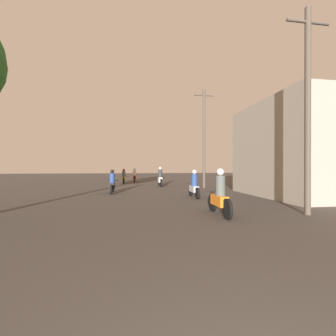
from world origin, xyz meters
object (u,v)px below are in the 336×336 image
(building_right_near, at_px, (297,150))
(motorcycle_orange, at_px, (220,197))
(motorcycle_black, at_px, (112,184))
(motorcycle_red, at_px, (134,176))
(utility_pole_near, at_px, (308,106))
(motorcycle_yellow, at_px, (124,177))
(motorcycle_white, at_px, (160,178))
(utility_pole_far, at_px, (204,136))
(motorcycle_silver, at_px, (194,186))

(building_right_near, bearing_deg, motorcycle_orange, -146.43)
(motorcycle_black, xyz_separation_m, motorcycle_red, (1.44, 10.58, 0.02))
(building_right_near, relative_size, utility_pole_near, 0.93)
(building_right_near, bearing_deg, utility_pole_near, -125.34)
(utility_pole_near, bearing_deg, motorcycle_yellow, 113.26)
(motorcycle_yellow, bearing_deg, motorcycle_white, -49.23)
(utility_pole_near, bearing_deg, utility_pole_far, 92.27)
(motorcycle_silver, relative_size, motorcycle_yellow, 0.94)
(building_right_near, bearing_deg, motorcycle_black, 163.65)
(motorcycle_yellow, distance_m, motorcycle_red, 2.57)
(motorcycle_orange, bearing_deg, motorcycle_red, 101.83)
(motorcycle_yellow, xyz_separation_m, motorcycle_red, (1.07, 2.33, 0.01))
(utility_pole_far, bearing_deg, building_right_near, -57.09)
(motorcycle_red, bearing_deg, motorcycle_black, -106.10)
(motorcycle_orange, xyz_separation_m, motorcycle_yellow, (-3.79, 15.39, -0.03))
(motorcycle_black, bearing_deg, motorcycle_silver, -29.23)
(motorcycle_orange, bearing_deg, motorcycle_yellow, 106.92)
(motorcycle_orange, relative_size, motorcycle_black, 1.01)
(utility_pole_far, bearing_deg, motorcycle_orange, -105.08)
(motorcycle_yellow, xyz_separation_m, building_right_near, (9.97, -11.28, 2.00))
(motorcycle_red, bearing_deg, motorcycle_orange, -89.60)
(motorcycle_red, height_order, building_right_near, building_right_near)
(motorcycle_silver, height_order, utility_pole_far, utility_pole_far)
(motorcycle_yellow, bearing_deg, motorcycle_orange, -76.07)
(utility_pole_far, bearing_deg, utility_pole_near, -87.73)
(motorcycle_black, height_order, utility_pole_near, utility_pole_near)
(motorcycle_orange, distance_m, motorcycle_white, 11.70)
(building_right_near, bearing_deg, motorcycle_silver, 176.76)
(motorcycle_silver, distance_m, motorcycle_yellow, 11.70)
(motorcycle_orange, xyz_separation_m, utility_pole_far, (2.60, 9.64, 3.40))
(motorcycle_silver, bearing_deg, motorcycle_white, 99.24)
(motorcycle_yellow, bearing_deg, utility_pole_far, -41.86)
(motorcycle_red, bearing_deg, building_right_near, -65.14)
(utility_pole_far, bearing_deg, motorcycle_black, -159.68)
(motorcycle_yellow, bearing_deg, utility_pole_near, -66.63)
(motorcycle_silver, bearing_deg, utility_pole_far, 68.39)
(motorcycle_silver, relative_size, building_right_near, 0.30)
(motorcycle_silver, distance_m, motorcycle_white, 7.31)
(motorcycle_black, bearing_deg, utility_pole_near, -44.72)
(motorcycle_yellow, height_order, motorcycle_red, motorcycle_red)
(motorcycle_yellow, bearing_deg, motorcycle_red, 65.56)
(motorcycle_white, relative_size, building_right_near, 0.32)
(motorcycle_orange, distance_m, utility_pole_far, 10.55)
(utility_pole_near, relative_size, utility_pole_far, 0.91)
(motorcycle_white, relative_size, utility_pole_far, 0.27)
(motorcycle_black, height_order, motorcycle_white, motorcycle_white)
(motorcycle_yellow, distance_m, utility_pole_near, 17.45)
(motorcycle_orange, bearing_deg, utility_pole_far, 78.02)
(motorcycle_yellow, bearing_deg, motorcycle_black, -92.52)
(motorcycle_white, bearing_deg, utility_pole_near, -77.23)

